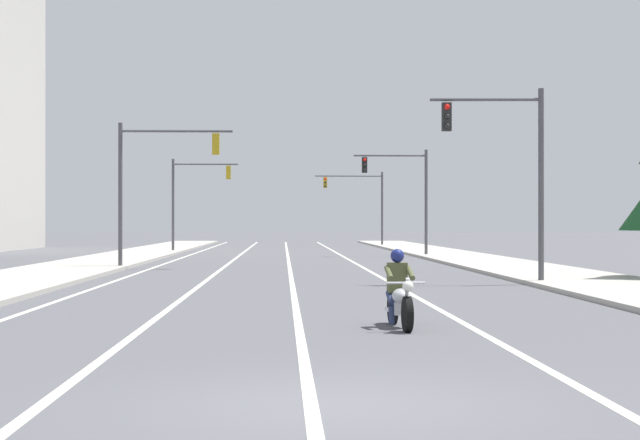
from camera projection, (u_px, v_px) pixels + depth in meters
name	position (u px, v px, depth m)	size (l,w,h in m)	color
ground_plane	(333.00, 404.00, 11.29)	(400.00, 400.00, 0.00)	#515156
lane_stripe_center	(288.00, 259.00, 56.26)	(0.16, 100.00, 0.01)	beige
lane_stripe_left	(234.00, 259.00, 56.15)	(0.16, 100.00, 0.01)	beige
lane_stripe_right	(348.00, 259.00, 56.37)	(0.16, 100.00, 0.01)	beige
lane_stripe_far_left	(178.00, 259.00, 56.05)	(0.16, 100.00, 0.01)	beige
sidewalk_kerb_right	(482.00, 261.00, 51.60)	(4.40, 110.00, 0.14)	#ADA89E
sidewalk_kerb_left	(103.00, 262.00, 50.94)	(4.40, 110.00, 0.14)	#ADA89E
motorcycle_with_rider	(399.00, 296.00, 19.51)	(0.70, 2.19, 1.46)	black
traffic_signal_near_right	(510.00, 157.00, 33.21)	(3.60, 0.37, 6.20)	#47474C
traffic_signal_near_left	(153.00, 172.00, 44.65)	(4.85, 0.37, 6.20)	#47474C
traffic_signal_mid_right	(405.00, 186.00, 60.92)	(4.31, 0.37, 6.20)	#47474C
traffic_signal_mid_left	(192.00, 191.00, 69.84)	(4.41, 0.37, 6.20)	#47474C
traffic_signal_far_right	(362.00, 196.00, 87.56)	(5.70, 0.61, 6.20)	#47474C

